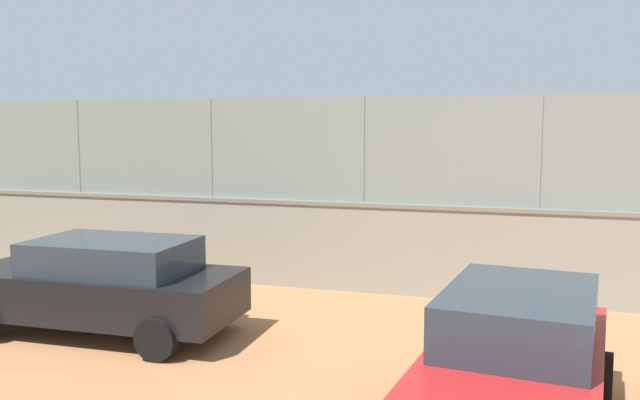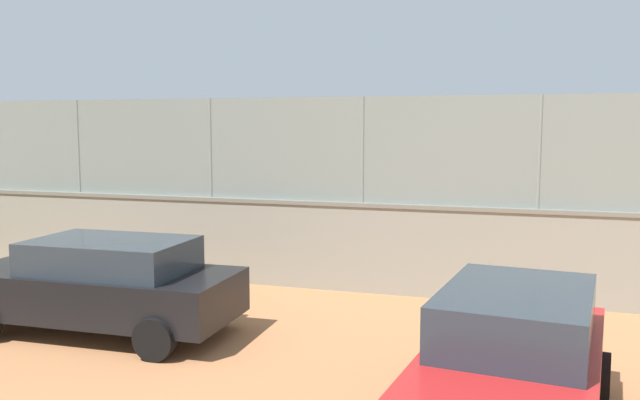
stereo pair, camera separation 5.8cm
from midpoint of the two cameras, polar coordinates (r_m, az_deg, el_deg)
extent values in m
plane|color=#B27247|center=(22.81, 12.02, -2.02)|extent=(260.00, 260.00, 0.00)
cube|color=gray|center=(13.77, -2.93, -3.83)|extent=(23.50, 0.42, 1.71)
cube|color=slate|center=(13.64, -2.95, -0.12)|extent=(23.50, 0.48, 0.08)
cube|color=gray|center=(13.55, -2.98, 4.39)|extent=(23.03, 0.18, 2.07)
cylinder|color=gray|center=(12.71, 18.42, 3.93)|extent=(0.07, 0.07, 2.07)
cylinder|color=gray|center=(13.07, 3.81, 4.31)|extent=(0.07, 0.07, 2.07)
cylinder|color=gray|center=(14.21, -9.23, 4.41)|extent=(0.07, 0.07, 2.07)
cylinder|color=gray|center=(15.96, -19.88, 4.33)|extent=(0.07, 0.07, 2.07)
cylinder|color=navy|center=(24.05, 0.60, -0.53)|extent=(0.21, 0.21, 0.76)
cylinder|color=navy|center=(23.89, 0.90, -0.58)|extent=(0.21, 0.21, 0.76)
cylinder|color=#3372B2|center=(23.90, 0.75, 1.03)|extent=(0.47, 0.47, 0.56)
cylinder|color=#936B4C|center=(24.08, 0.22, 1.34)|extent=(0.38, 0.49, 0.16)
cylinder|color=#936B4C|center=(23.47, 0.64, 1.20)|extent=(0.38, 0.49, 0.16)
sphere|color=#936B4C|center=(23.86, 0.76, 1.96)|extent=(0.22, 0.22, 0.22)
cylinder|color=white|center=(23.85, 0.76, 2.18)|extent=(0.31, 0.31, 0.05)
cylinder|color=black|center=(23.36, 0.29, 1.18)|extent=(0.20, 0.27, 0.04)
ellipsoid|color=#333338|center=(23.22, -0.13, 1.15)|extent=(0.19, 0.26, 0.24)
cylinder|color=black|center=(16.94, 3.01, -3.46)|extent=(0.21, 0.21, 0.79)
cylinder|color=black|center=(17.02, 3.63, -3.41)|extent=(0.21, 0.21, 0.79)
cylinder|color=white|center=(16.88, 3.33, -1.12)|extent=(0.48, 0.48, 0.59)
cylinder|color=brown|center=(16.69, 2.46, -0.80)|extent=(0.42, 0.50, 0.17)
cylinder|color=brown|center=(16.72, 4.70, -0.80)|extent=(0.42, 0.50, 0.17)
sphere|color=brown|center=(16.83, 3.34, 0.25)|extent=(0.22, 0.22, 0.22)
cylinder|color=red|center=(16.82, 3.35, 0.58)|extent=(0.33, 0.33, 0.05)
sphere|color=white|center=(21.74, -0.93, -1.99)|extent=(0.23, 0.23, 0.23)
sphere|color=yellow|center=(14.64, 5.56, -6.52)|extent=(0.07, 0.07, 0.07)
cube|color=#333338|center=(14.66, 25.32, -6.34)|extent=(0.06, 0.38, 0.45)
cube|color=red|center=(7.55, 16.34, -14.46)|extent=(2.18, 4.18, 0.69)
cube|color=#28333D|center=(7.55, 16.70, -9.44)|extent=(1.77, 2.41, 0.57)
cylinder|color=black|center=(8.90, 23.12, -13.83)|extent=(0.27, 0.64, 0.62)
cylinder|color=black|center=(9.06, 11.94, -13.06)|extent=(0.27, 0.64, 0.62)
cube|color=black|center=(11.27, -18.18, -7.48)|extent=(4.42, 1.87, 0.71)
cube|color=#28333D|center=(11.02, -17.34, -4.54)|extent=(2.48, 1.63, 0.50)
cylinder|color=black|center=(12.92, -21.34, -7.44)|extent=(0.62, 0.21, 0.62)
cylinder|color=black|center=(9.85, -13.82, -11.50)|extent=(0.62, 0.21, 0.62)
cylinder|color=black|center=(11.39, -9.20, -8.93)|extent=(0.62, 0.21, 0.62)
camera|label=1|loc=(0.03, -89.91, 0.01)|focal=37.36mm
camera|label=2|loc=(0.03, 90.09, -0.01)|focal=37.36mm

